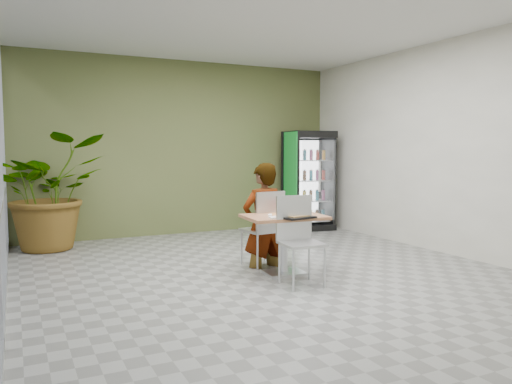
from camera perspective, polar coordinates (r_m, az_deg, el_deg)
ground at (r=6.33m, az=1.65°, el=-9.48°), size 7.00×7.00×0.00m
room_envelope at (r=6.13m, az=1.68°, el=5.16°), size 6.00×7.00×3.20m
dining_table at (r=6.27m, az=3.23°, el=-4.62°), size 1.04×0.77×0.75m
chair_far at (r=6.65m, az=1.14°, el=-3.53°), size 0.51×0.52×1.02m
chair_near at (r=5.87m, az=4.80°, el=-4.63°), size 0.49×0.50×1.03m
seated_woman at (r=6.70m, az=0.80°, el=-3.91°), size 0.67×0.49×1.69m
pizza_plate at (r=6.22m, az=2.49°, el=-2.54°), size 0.31×0.24×0.03m
soda_cup at (r=6.42m, az=4.97°, el=-1.74°), size 0.09×0.09×0.17m
napkin_stack at (r=5.97m, az=2.22°, el=-2.93°), size 0.16×0.16×0.02m
cafeteria_tray at (r=5.98m, az=4.70°, el=-2.90°), size 0.44×0.36×0.02m
beverage_fridge at (r=9.84m, az=6.13°, el=1.31°), size 0.96×0.78×1.92m
potted_plant at (r=8.47m, az=-22.49°, el=0.06°), size 1.95×1.79×1.82m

